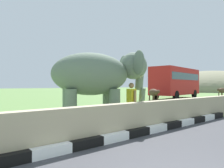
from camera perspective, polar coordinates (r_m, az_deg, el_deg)
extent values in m
cube|color=black|center=(4.57, -27.53, -18.52)|extent=(0.90, 0.20, 0.24)
cube|color=white|center=(4.83, -16.51, -17.53)|extent=(0.90, 0.20, 0.24)
cube|color=black|center=(5.24, -7.04, -16.18)|extent=(0.90, 0.20, 0.24)
cube|color=white|center=(5.75, 0.80, -14.73)|extent=(0.90, 0.20, 0.24)
cube|color=black|center=(6.36, 7.16, -13.34)|extent=(0.90, 0.20, 0.24)
cube|color=white|center=(7.03, 12.31, -12.09)|extent=(0.90, 0.20, 0.24)
cube|color=black|center=(7.74, 16.50, -10.98)|extent=(0.90, 0.20, 0.24)
cube|color=white|center=(8.49, 19.94, -10.03)|extent=(0.90, 0.20, 0.24)
cube|color=black|center=(9.27, 22.80, -9.20)|extent=(0.90, 0.20, 0.24)
cube|color=white|center=(10.06, 25.20, -8.49)|extent=(0.90, 0.20, 0.24)
cube|color=black|center=(10.88, 27.24, -7.87)|extent=(0.90, 0.20, 0.24)
cube|color=tan|center=(6.56, 5.83, -9.56)|extent=(28.00, 0.36, 1.00)
cylinder|color=slate|center=(8.90, -1.20, -5.81)|extent=(0.44, 0.44, 1.41)
cylinder|color=slate|center=(8.05, 0.75, -6.39)|extent=(0.44, 0.44, 1.41)
cylinder|color=slate|center=(8.54, -12.19, -6.03)|extent=(0.44, 0.44, 1.41)
cylinder|color=slate|center=(7.66, -11.41, -6.69)|extent=(0.44, 0.44, 1.41)
ellipsoid|color=slate|center=(8.22, -5.91, 2.81)|extent=(3.47, 2.60, 1.70)
sphere|color=slate|center=(8.85, 6.02, 5.06)|extent=(1.16, 1.16, 1.16)
ellipsoid|color=#D84C8C|center=(8.99, 7.71, 5.94)|extent=(0.56, 0.73, 0.44)
ellipsoid|color=slate|center=(9.51, 3.24, 4.99)|extent=(0.54, 0.93, 1.00)
ellipsoid|color=slate|center=(8.09, 7.41, 5.93)|extent=(0.54, 0.93, 1.00)
cylinder|color=slate|center=(8.94, 7.71, 1.48)|extent=(0.49, 0.58, 0.99)
cylinder|color=slate|center=(9.00, 8.38, -3.63)|extent=(0.38, 0.45, 0.83)
cone|color=beige|center=(9.17, 6.60, 2.05)|extent=(0.33, 0.58, 0.22)
cone|color=beige|center=(8.67, 8.19, 2.20)|extent=(0.33, 0.58, 0.22)
cylinder|color=navy|center=(8.83, 5.06, -7.77)|extent=(0.15, 0.15, 0.82)
cylinder|color=navy|center=(8.67, 5.81, -7.91)|extent=(0.15, 0.15, 0.82)
cube|color=yellow|center=(8.69, 5.43, -3.26)|extent=(0.31, 0.44, 0.58)
cylinder|color=#9E7251|center=(8.90, 4.48, -3.38)|extent=(0.11, 0.12, 0.52)
cylinder|color=#9E7251|center=(8.47, 6.43, -3.53)|extent=(0.11, 0.11, 0.52)
sphere|color=#9E7251|center=(8.67, 5.43, -0.42)|extent=(0.23, 0.23, 0.23)
cube|color=#B21E1E|center=(24.82, 17.45, 0.68)|extent=(8.69, 3.86, 3.00)
cube|color=#3F5160|center=(24.84, 17.45, 1.93)|extent=(8.03, 3.79, 0.76)
cylinder|color=black|center=(27.76, 17.48, -2.52)|extent=(1.04, 0.46, 1.00)
cylinder|color=black|center=(26.93, 21.98, -2.58)|extent=(1.04, 0.46, 1.00)
cylinder|color=black|center=(22.93, 12.14, -2.99)|extent=(1.04, 0.46, 1.00)
cylinder|color=black|center=(21.92, 17.43, -3.10)|extent=(1.04, 0.46, 1.00)
cylinder|color=#473323|center=(18.83, 12.60, -4.09)|extent=(0.12, 0.12, 0.65)
cylinder|color=#473323|center=(18.66, 11.62, -4.12)|extent=(0.12, 0.12, 0.65)
cylinder|color=#473323|center=(19.63, 11.40, -3.94)|extent=(0.12, 0.12, 0.65)
cylinder|color=#473323|center=(19.47, 10.44, -3.97)|extent=(0.12, 0.12, 0.65)
ellipsoid|color=#473323|center=(19.12, 11.50, -2.32)|extent=(1.18, 1.61, 0.66)
ellipsoid|color=#473323|center=(18.28, 12.78, -2.09)|extent=(0.40, 0.47, 0.32)
cylinder|color=#473323|center=(29.27, 28.32, -2.73)|extent=(0.12, 0.12, 0.65)
cylinder|color=#473323|center=(29.42, 27.68, -2.72)|extent=(0.12, 0.12, 0.65)
cylinder|color=#473323|center=(30.24, 28.40, -2.65)|extent=(0.12, 0.12, 0.65)
ellipsoid|color=#473323|center=(29.74, 28.35, -1.59)|extent=(1.52, 0.66, 0.66)
ellipsoid|color=#473323|center=(28.89, 27.60, -1.43)|extent=(0.41, 0.27, 0.32)
ellipsoid|color=#79785C|center=(63.26, 26.05, -1.74)|extent=(34.54, 27.63, 11.10)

